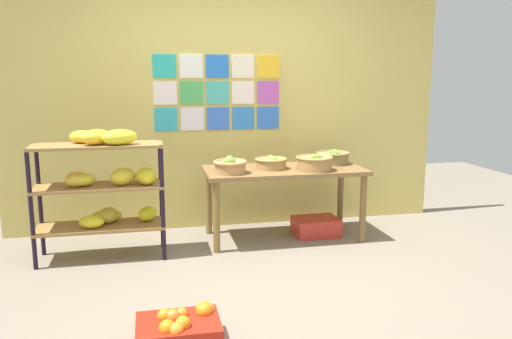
{
  "coord_description": "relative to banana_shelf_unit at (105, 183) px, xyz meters",
  "views": [
    {
      "loc": [
        -0.82,
        -3.35,
        1.54
      ],
      "look_at": [
        0.07,
        0.81,
        0.75
      ],
      "focal_mm": 35.81,
      "sensor_mm": 36.0,
      "label": 1
    }
  ],
  "objects": [
    {
      "name": "fruit_basket_left",
      "position": [
        1.85,
        0.05,
        0.1
      ],
      "size": [
        0.34,
        0.34,
        0.15
      ],
      "color": "#A67944",
      "rests_on": "display_table"
    },
    {
      "name": "fruit_basket_centre",
      "position": [
        2.15,
        0.35,
        0.09
      ],
      "size": [
        0.33,
        0.33,
        0.14
      ],
      "color": "olive",
      "rests_on": "display_table"
    },
    {
      "name": "produce_crate_under_table",
      "position": [
        1.94,
        0.22,
        -0.57
      ],
      "size": [
        0.43,
        0.33,
        0.17
      ],
      "primitive_type": "cube",
      "color": "red",
      "rests_on": "ground"
    },
    {
      "name": "orange_crate_foreground",
      "position": [
        0.5,
        -1.6,
        -0.56
      ],
      "size": [
        0.48,
        0.34,
        0.21
      ],
      "color": "red",
      "rests_on": "ground"
    },
    {
      "name": "fruit_basket_back_right",
      "position": [
        1.07,
        0.07,
        0.09
      ],
      "size": [
        0.3,
        0.3,
        0.16
      ],
      "color": "tan",
      "rests_on": "display_table"
    },
    {
      "name": "display_table",
      "position": [
        1.61,
        0.2,
        -0.06
      ],
      "size": [
        1.49,
        0.68,
        0.68
      ],
      "color": "brown",
      "rests_on": "ground"
    },
    {
      "name": "back_wall_with_art",
      "position": [
        1.18,
        0.76,
        0.77
      ],
      "size": [
        4.42,
        0.07,
        2.85
      ],
      "color": "#CCB85E",
      "rests_on": "ground"
    },
    {
      "name": "ground",
      "position": [
        1.18,
        -1.0,
        -0.65
      ],
      "size": [
        9.47,
        9.47,
        0.0
      ],
      "primitive_type": "plane",
      "color": "gray"
    },
    {
      "name": "banana_shelf_unit",
      "position": [
        0.0,
        0.0,
        0.0
      ],
      "size": [
        1.06,
        0.4,
        1.11
      ],
      "color": "black",
      "rests_on": "ground"
    },
    {
      "name": "fruit_basket_back_left",
      "position": [
        1.48,
        0.21,
        0.08
      ],
      "size": [
        0.3,
        0.3,
        0.12
      ],
      "color": "#A77D4C",
      "rests_on": "display_table"
    }
  ]
}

